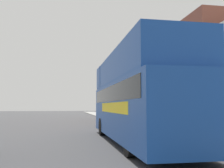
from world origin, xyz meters
The scene contains 6 objects.
ground_plane centered at (0.00, 21.00, 0.00)m, with size 144.00×144.00×0.00m, color #3D3D3F.
sidewalk centered at (6.79, 18.00, 0.07)m, with size 2.96×108.00×0.14m.
brick_terrace_rear centered at (11.28, 23.72, 5.04)m, with size 6.00×25.18×10.08m.
tour_bus centered at (3.67, 9.43, 1.83)m, with size 2.61×11.34×4.17m.
parked_car_ahead_of_bus centered at (4.19, 18.66, 0.65)m, with size 1.83×3.92×1.37m.
lamp_post_second centered at (5.67, 12.48, 3.16)m, with size 0.35×0.35×4.34m.
Camera 1 is at (0.39, -2.82, 1.73)m, focal length 42.00 mm.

